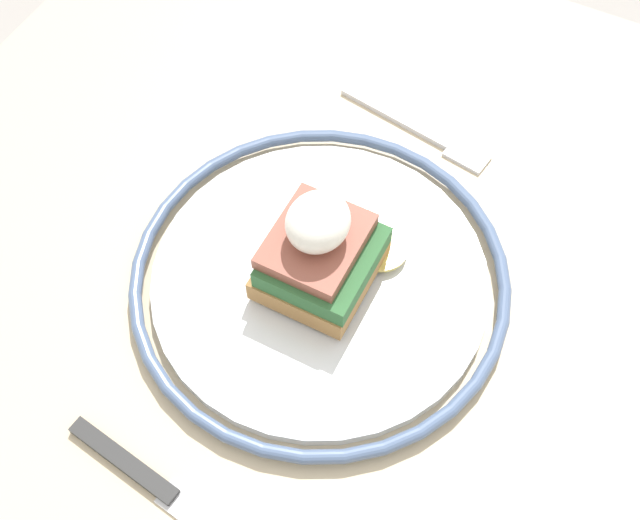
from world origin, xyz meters
name	(u,v)px	position (x,y,z in m)	size (l,w,h in m)	color
dining_table	(330,370)	(0.00, 0.00, 0.60)	(0.81, 0.80, 0.73)	#C6B28E
plate	(320,279)	(-0.01, -0.01, 0.74)	(0.29, 0.29, 0.02)	silver
sandwich	(321,251)	(-0.01, -0.01, 0.78)	(0.11, 0.09, 0.08)	#9E703D
fork	(421,131)	(-0.18, -0.01, 0.73)	(0.04, 0.15, 0.00)	silver
knife	(168,494)	(0.18, -0.03, 0.74)	(0.04, 0.20, 0.01)	#2D2D2D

